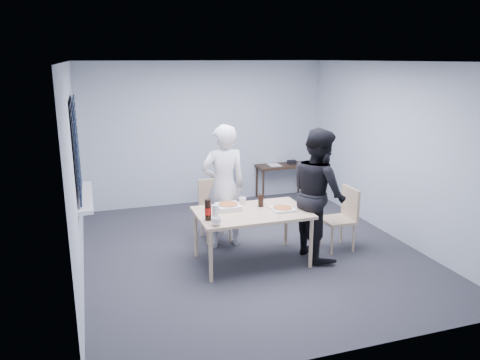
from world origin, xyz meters
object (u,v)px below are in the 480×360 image
object	(u,v)px
chair_far	(214,205)
side_table	(282,169)
person_white	(224,187)
person_black	(318,193)
chair_right	(343,214)
soda_bottle	(208,210)
backpack	(226,174)
mug_b	(243,201)
dining_table	(252,216)
stool	(226,192)
mug_a	(216,221)

from	to	relation	value
chair_far	side_table	world-z (taller)	chair_far
chair_far	person_white	xyz separation A→B (m)	(0.05, -0.36, 0.37)
side_table	person_black	bearing A→B (deg)	-103.18
chair_right	soda_bottle	size ratio (longest dim) A/B	3.37
side_table	soda_bottle	bearing A→B (deg)	-128.15
backpack	chair_right	bearing A→B (deg)	-77.33
mug_b	dining_table	bearing A→B (deg)	-86.97
dining_table	chair_right	world-z (taller)	chair_right
chair_far	stool	size ratio (longest dim) A/B	1.84
chair_far	soda_bottle	distance (m)	1.27
stool	dining_table	bearing A→B (deg)	-97.04
side_table	mug_a	size ratio (longest dim) A/B	7.96
side_table	mug_a	world-z (taller)	mug_a
person_white	mug_a	world-z (taller)	person_white
stool	mug_a	size ratio (longest dim) A/B	3.92
dining_table	side_table	bearing A→B (deg)	59.47
person_black	mug_a	bearing A→B (deg)	101.07
chair_right	mug_b	bearing A→B (deg)	167.85
person_white	person_black	xyz separation A→B (m)	(1.11, -0.73, 0.00)
mug_b	soda_bottle	bearing A→B (deg)	-141.92
chair_far	dining_table	bearing A→B (deg)	-76.82
chair_far	backpack	xyz separation A→B (m)	(0.50, 1.07, 0.19)
dining_table	person_black	xyz separation A→B (m)	(0.92, -0.07, 0.24)
person_white	mug_a	xyz separation A→B (m)	(-0.39, -1.03, -0.13)
chair_right	mug_a	xyz separation A→B (m)	(-1.96, -0.39, 0.24)
person_white	side_table	distance (m)	2.65
person_black	soda_bottle	xyz separation A→B (m)	(-1.55, -0.08, -0.05)
dining_table	chair_right	distance (m)	1.39
stool	mug_a	xyz separation A→B (m)	(-0.84, -2.47, 0.38)
chair_right	side_table	distance (m)	2.60
mug_a	soda_bottle	xyz separation A→B (m)	(-0.04, 0.22, 0.08)
chair_far	soda_bottle	bearing A→B (deg)	-108.42
mug_b	soda_bottle	size ratio (longest dim) A/B	0.38
person_white	backpack	distance (m)	1.51
person_white	side_table	xyz separation A→B (m)	(1.74, 1.97, -0.31)
chair_right	person_white	world-z (taller)	person_white
chair_far	mug_b	world-z (taller)	chair_far
person_black	soda_bottle	distance (m)	1.55
person_black	soda_bottle	bearing A→B (deg)	92.80
mug_a	mug_b	size ratio (longest dim) A/B	1.23
backpack	dining_table	bearing A→B (deg)	-113.00
backpack	mug_b	world-z (taller)	backpack
dining_table	side_table	size ratio (longest dim) A/B	1.49
side_table	mug_a	xyz separation A→B (m)	(-2.13, -2.99, 0.18)
person_black	stool	bearing A→B (deg)	16.91
person_black	stool	size ratio (longest dim) A/B	3.67
backpack	stool	bearing A→B (deg)	74.08
side_table	chair_far	bearing A→B (deg)	-138.05
soda_bottle	stool	bearing A→B (deg)	68.46
dining_table	backpack	size ratio (longest dim) A/B	3.20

